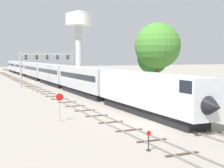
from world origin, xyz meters
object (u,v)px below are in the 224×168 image
(signal_gantry, at_px, (47,61))
(trackside_tree_mid, at_px, (158,46))
(water_tower, at_px, (79,23))
(trackside_tree_left, at_px, (153,59))
(passenger_train, at_px, (43,72))
(stop_sign, at_px, (60,103))
(switch_stand, at_px, (149,144))

(signal_gantry, height_order, trackside_tree_mid, trackside_tree_mid)
(water_tower, bearing_deg, trackside_tree_left, -97.03)
(signal_gantry, height_order, trackside_tree_left, trackside_tree_left)
(passenger_train, bearing_deg, water_tower, 59.84)
(trackside_tree_left, xyz_separation_m, trackside_tree_mid, (-0.23, -2.12, 2.37))
(water_tower, height_order, stop_sign, water_tower)
(switch_stand, distance_m, stop_sign, 13.50)
(stop_sign, relative_size, trackside_tree_left, 0.31)
(signal_gantry, relative_size, switch_stand, 8.29)
(passenger_train, bearing_deg, switch_stand, -95.92)
(passenger_train, distance_m, trackside_tree_left, 36.29)
(trackside_tree_left, bearing_deg, switch_stand, -120.99)
(stop_sign, bearing_deg, trackside_tree_mid, 39.96)
(stop_sign, bearing_deg, water_tower, 70.83)
(signal_gantry, relative_size, trackside_tree_left, 1.31)
(passenger_train, relative_size, signal_gantry, 10.97)
(trackside_tree_mid, bearing_deg, stop_sign, -140.04)
(passenger_train, xyz_separation_m, signal_gantry, (-2.25, -15.77, 3.11))
(water_tower, relative_size, trackside_tree_left, 2.71)
(signal_gantry, xyz_separation_m, stop_sign, (-7.75, -39.56, -3.85))
(signal_gantry, distance_m, trackside_tree_mid, 25.51)
(trackside_tree_left, distance_m, trackside_tree_mid, 3.19)
(water_tower, distance_m, stop_sign, 102.08)
(water_tower, distance_m, trackside_tree_mid, 76.38)
(switch_stand, xyz_separation_m, trackside_tree_left, (21.12, 35.16, 5.71))
(switch_stand, bearing_deg, trackside_tree_left, 59.01)
(signal_gantry, xyz_separation_m, trackside_tree_left, (16.27, -17.51, 0.51))
(water_tower, xyz_separation_m, trackside_tree_mid, (-9.22, -74.98, -11.26))
(passenger_train, relative_size, stop_sign, 46.09)
(trackside_tree_left, bearing_deg, stop_sign, -137.45)
(signal_gantry, bearing_deg, water_tower, 65.48)
(signal_gantry, height_order, switch_stand, signal_gantry)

